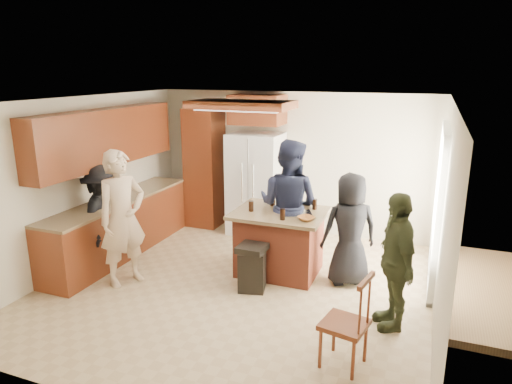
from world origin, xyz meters
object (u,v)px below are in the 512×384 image
at_px(kitchen_island, 279,242).
at_px(refrigerator, 256,184).
at_px(person_side_right, 395,261).
at_px(person_front_left, 123,218).
at_px(spindle_chair, 346,325).
at_px(person_behind_right, 350,229).
at_px(person_counter, 103,217).
at_px(person_behind_left, 288,205).
at_px(trash_bin, 252,267).

bearing_deg(kitchen_island, refrigerator, 122.48).
height_order(person_side_right, refrigerator, refrigerator).
xyz_separation_m(person_side_right, refrigerator, (-2.59, 2.36, 0.10)).
distance_m(person_front_left, spindle_chair, 3.30).
relative_size(person_behind_right, person_counter, 1.01).
relative_size(person_behind_left, person_counter, 1.25).
bearing_deg(trash_bin, person_side_right, -7.76).
xyz_separation_m(person_front_left, person_counter, (-0.63, 0.35, -0.16)).
height_order(person_counter, refrigerator, refrigerator).
xyz_separation_m(person_behind_left, refrigerator, (-0.99, 1.24, -0.06)).
height_order(person_behind_left, kitchen_island, person_behind_left).
height_order(person_counter, trash_bin, person_counter).
bearing_deg(person_behind_right, person_front_left, -7.34).
height_order(person_behind_right, refrigerator, refrigerator).
bearing_deg(person_behind_right, person_behind_left, -40.16).
xyz_separation_m(kitchen_island, spindle_chair, (1.30, -1.83, -0.02)).
relative_size(person_behind_right, person_side_right, 0.98).
bearing_deg(person_behind_left, refrigerator, -42.24).
relative_size(person_side_right, kitchen_island, 1.25).
height_order(person_behind_left, trash_bin, person_behind_left).
bearing_deg(person_behind_right, refrigerator, -65.07).
bearing_deg(refrigerator, person_counter, -125.76).
bearing_deg(person_front_left, person_behind_left, -32.24).
bearing_deg(kitchen_island, person_behind_right, 1.51).
xyz_separation_m(person_behind_right, trash_bin, (-1.16, -0.67, -0.46)).
bearing_deg(refrigerator, person_front_left, -110.39).
xyz_separation_m(person_behind_right, refrigerator, (-1.92, 1.44, 0.12)).
bearing_deg(trash_bin, person_front_left, -165.96).
distance_m(person_behind_left, person_behind_right, 0.97).
height_order(person_behind_left, person_counter, person_behind_left).
relative_size(person_behind_left, trash_bin, 3.06).
height_order(person_front_left, spindle_chair, person_front_left).
bearing_deg(person_side_right, spindle_chair, -42.46).
height_order(person_side_right, kitchen_island, person_side_right).
height_order(person_front_left, person_side_right, person_front_left).
bearing_deg(person_side_right, person_counter, -113.98).
bearing_deg(kitchen_island, spindle_chair, -54.68).
xyz_separation_m(kitchen_island, trash_bin, (-0.17, -0.64, -0.16)).
bearing_deg(person_front_left, kitchen_island, -36.34).
xyz_separation_m(refrigerator, spindle_chair, (2.23, -3.30, -0.45)).
bearing_deg(kitchen_island, trash_bin, -104.76).
relative_size(person_counter, trash_bin, 2.45).
xyz_separation_m(person_front_left, person_behind_right, (2.86, 1.09, -0.15)).
height_order(person_front_left, trash_bin, person_front_left).
height_order(person_counter, spindle_chair, person_counter).
distance_m(person_behind_left, trash_bin, 1.10).
xyz_separation_m(person_behind_left, trash_bin, (-0.23, -0.86, -0.64)).
distance_m(person_counter, kitchen_island, 2.62).
bearing_deg(person_behind_left, person_front_left, 42.97).
relative_size(person_front_left, trash_bin, 2.96).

